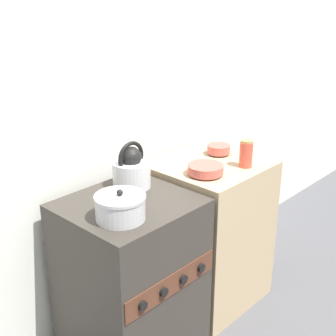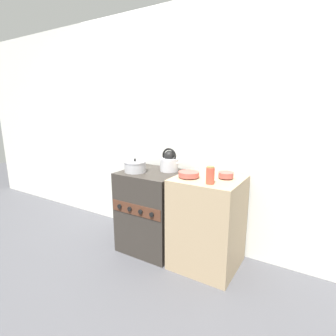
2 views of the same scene
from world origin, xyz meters
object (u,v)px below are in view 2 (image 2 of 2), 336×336
stove (152,210)px  storage_jar (210,175)px  kettle (169,162)px  enamel_bowl (189,174)px  cooking_pot (135,167)px  small_ceramic_bowl (226,175)px

stove → storage_jar: 0.89m
kettle → enamel_bowl: (0.33, -0.20, -0.04)m
stove → kettle: kettle is taller
stove → enamel_bowl: (0.47, -0.08, 0.48)m
cooking_pot → storage_jar: bearing=-4.7°
kettle → stove: bearing=-138.2°
stove → cooking_pot: bearing=-143.9°
kettle → enamel_bowl: 0.39m
stove → kettle: bearing=41.8°
storage_jar → enamel_bowl: bearing=160.5°
small_ceramic_bowl → stove: bearing=-175.5°
kettle → small_ceramic_bowl: 0.63m
kettle → small_ceramic_bowl: size_ratio=1.80×
enamel_bowl → storage_jar: size_ratio=1.24×
cooking_pot → storage_jar: 0.84m
small_ceramic_bowl → cooking_pot: bearing=-170.0°
enamel_bowl → storage_jar: bearing=-19.5°
cooking_pot → enamel_bowl: bearing=1.6°
kettle → enamel_bowl: size_ratio=1.27×
small_ceramic_bowl → storage_jar: 0.24m
enamel_bowl → storage_jar: storage_jar is taller
storage_jar → stove: bearing=166.7°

